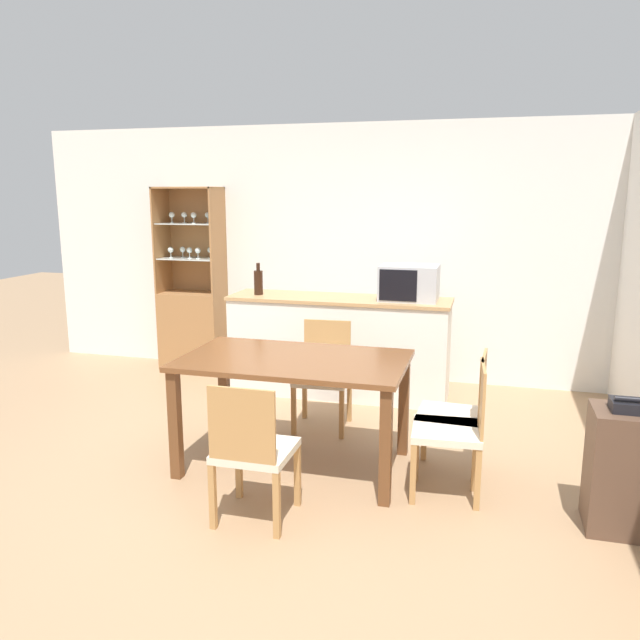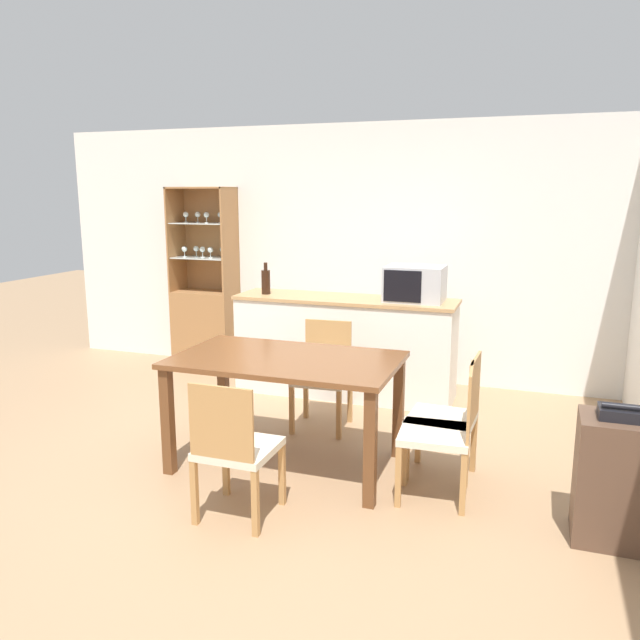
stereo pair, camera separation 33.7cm
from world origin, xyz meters
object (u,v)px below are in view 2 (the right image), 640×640
Objects in this scene: display_cabinet at (206,314)px; dining_chair_head_near at (235,449)px; dining_chair_side_right_near at (442,432)px; side_cabinet at (629,482)px; dining_chair_side_right_far at (448,418)px; dining_table at (286,373)px; microwave at (415,284)px; dining_chair_head_far at (323,375)px; telephone at (621,413)px; wine_bottle at (266,281)px.

dining_chair_head_near is (1.82, -2.89, -0.14)m from display_cabinet.
dining_chair_side_right_near is 1.05m from side_cabinet.
dining_chair_side_right_far is 1.21× the size of side_cabinet.
dining_chair_side_right_near is (1.09, -0.13, -0.24)m from dining_table.
dining_chair_side_right_near is (2.91, -2.24, -0.14)m from display_cabinet.
dining_chair_side_right_near is 0.27m from dining_chair_side_right_far.
dining_chair_side_right_far reaches higher than side_cabinet.
microwave is (0.56, 2.43, 0.65)m from dining_chair_head_near.
telephone is (2.04, -1.10, 0.31)m from dining_chair_head_far.
telephone is at bearing 12.62° from dining_chair_head_near.
dining_chair_side_right_far reaches higher than dining_table.
display_cabinet is 2.47m from microwave.
dining_chair_side_right_near is at bearing -37.63° from display_cabinet.
display_cabinet is 3.41m from dining_chair_head_near.
telephone is at bearing -32.16° from display_cabinet.
dining_chair_side_right_near is 1.02m from telephone.
dining_chair_head_near is at bearing 86.45° from dining_chair_head_far.
wine_bottle is at bearing 56.17° from dining_chair_side_right_far.
dining_chair_head_near reaches higher than dining_table.
wine_bottle is (-1.41, -0.08, -0.03)m from microwave.
microwave reaches higher than dining_chair_head_near.
microwave is at bearing -126.45° from dining_chair_head_far.
wine_bottle reaches higher than dining_chair_head_near.
dining_chair_side_right_far is (0.00, 0.27, 0.00)m from dining_chair_side_right_near.
wine_bottle is at bearing 109.82° from dining_chair_head_near.
telephone is at bearing -8.89° from dining_table.
wine_bottle is (-0.85, 2.35, 0.62)m from dining_chair_head_near.
wine_bottle is 1.36× the size of telephone.
microwave is 1.41m from wine_bottle.
dining_chair_head_near is (0.00, -0.78, -0.24)m from dining_table.
telephone is (-0.07, -0.01, 0.38)m from side_cabinet.
display_cabinet reaches higher than telephone.
display_cabinet is 1.27× the size of dining_table.
dining_table is 1.79× the size of dining_chair_head_near.
dining_chair_head_near is at bearing -167.26° from telephone.
dining_chair_side_right_far is at bearing -70.68° from microwave.
dining_chair_side_right_far is 1.10m from telephone.
side_cabinet is at bearing 149.08° from dining_chair_head_far.
dining_chair_head_near is 2.83× the size of wine_bottle.
dining_chair_head_near is at bearing 116.90° from dining_chair_side_right_near.
microwave is at bearing 71.35° from dining_table.
wine_bottle reaches higher than side_cabinet.
dining_chair_head_far reaches higher than side_cabinet.
wine_bottle is (-0.85, 1.57, 0.38)m from dining_table.
display_cabinet is at bearing 130.79° from dining_table.
dining_chair_side_right_far is 1.67× the size of microwave.
side_cabinet is (2.97, -1.88, -0.70)m from wine_bottle.
dining_chair_head_far is at bearing 152.74° from side_cabinet.
display_cabinet is 3.51m from dining_chair_side_right_far.
dining_chair_head_far is at bearing -36.16° from display_cabinet.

